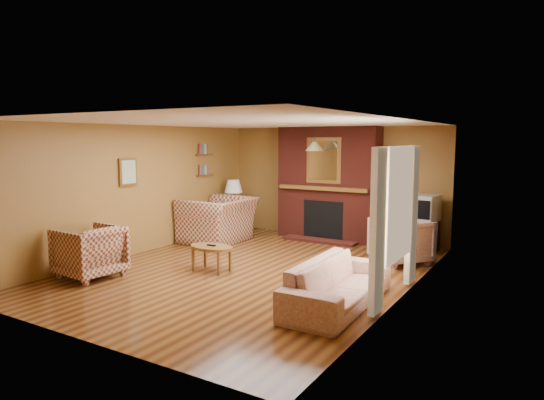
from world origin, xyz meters
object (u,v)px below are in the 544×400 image
Objects in this scene: table_lamp at (233,193)px; tv_stand at (422,236)px; plaid_loveseat at (218,220)px; coffee_table at (211,250)px; floral_sofa at (338,283)px; crt_tv at (423,208)px; plaid_armchair at (90,252)px; side_table at (234,221)px; floral_armchair at (402,241)px; fireplace at (328,184)px.

table_lamp is 4.21m from tv_stand.
coffee_table is (1.32, -1.91, -0.10)m from plaid_loveseat.
floral_sofa is 2.99× the size of table_lamp.
coffee_table is 4.11m from crt_tv.
table_lamp is (-0.15, 4.06, 0.52)m from plaid_armchair.
crt_tv is at bearing 4.74° from side_table.
coffee_table is at bearing -60.85° from side_table.
side_table is 0.90× the size of crt_tv.
plaid_armchair is 3.93m from floral_sofa.
crt_tv reaches higher than floral_armchair.
crt_tv is at bearing 105.94° from plaid_loveseat.
plaid_armchair is 1.89m from coffee_table.
coffee_table is 4.08m from tv_stand.
tv_stand is (3.90, 1.26, -0.16)m from plaid_loveseat.
plaid_loveseat is 2.59× the size of side_table.
crt_tv reaches higher than tv_stand.
fireplace reaches higher than floral_armchair.
plaid_loveseat is 3.82m from floral_armchair.
crt_tv is at bearing 50.81° from coffee_table.
fireplace is 1.19× the size of floral_sofa.
crt_tv is at bearing -88.51° from tv_stand.
plaid_loveseat is (-1.85, -1.44, -0.72)m from fireplace.
tv_stand is (0.09, 1.05, -0.09)m from floral_armchair.
fireplace is at bearing 81.04° from coffee_table.
fireplace is 2.76× the size of floral_armchair.
plaid_armchair reaches higher than floral_sofa.
plaid_armchair is 1.31× the size of table_lamp.
coffee_table is (-2.49, -2.12, -0.04)m from floral_armchair.
side_table is at bearing -166.47° from plaid_loveseat.
floral_sofa is at bearing -92.37° from crt_tv.
side_table is (-1.57, 2.82, -0.09)m from coffee_table.
plaid_armchair is 0.44× the size of floral_sofa.
table_lamp reaches higher than plaid_armchair.
plaid_loveseat is at bearing 124.68° from coffee_table.
side_table is 4.16m from tv_stand.
fireplace reaches higher than floral_sofa.
plaid_armchair is 1.47× the size of tv_stand.
plaid_loveseat reaches higher than floral_armchair.
floral_sofa is at bearing 104.99° from plaid_armchair.
fireplace reaches higher than plaid_armchair.
plaid_armchair is 4.06m from side_table.
floral_sofa reaches higher than coffee_table.
side_table is at bearing -174.19° from plaid_armchair.
fireplace reaches higher than side_table.
plaid_armchair is 1.02× the size of floral_armchair.
crt_tv is (4.15, 0.34, -0.07)m from table_lamp.
plaid_loveseat is 0.96m from side_table.
floral_armchair reaches higher than side_table.
floral_sofa is 3.32× the size of crt_tv.
coffee_table is at bearing 32.82° from plaid_loveseat.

